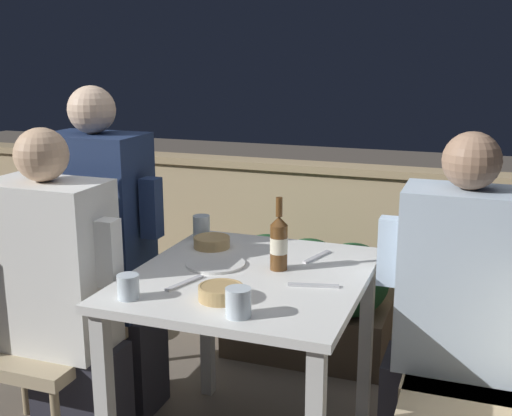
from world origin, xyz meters
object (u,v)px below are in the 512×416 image
(person_white_polo, at_px, (60,299))
(person_blue_shirt, at_px, (450,313))
(person_navy_jumper, at_px, (106,253))
(chair_right_far, at_px, (511,350))
(potted_plant, at_px, (93,267))
(chair_left_near, at_px, (17,317))
(beer_bottle, at_px, (279,242))
(chair_left_far, at_px, (68,285))

(person_white_polo, distance_m, person_blue_shirt, 1.39)
(person_navy_jumper, distance_m, chair_right_far, 1.59)
(potted_plant, bearing_deg, chair_left_near, -73.69)
(chair_right_far, xyz_separation_m, potted_plant, (-2.02, 0.54, -0.12))
(beer_bottle, bearing_deg, person_navy_jumper, 172.08)
(person_white_polo, height_order, beer_bottle, person_white_polo)
(person_blue_shirt, bearing_deg, potted_plant, 163.54)
(chair_right_far, height_order, person_blue_shirt, person_blue_shirt)
(person_navy_jumper, bearing_deg, person_blue_shirt, -0.56)
(person_blue_shirt, bearing_deg, chair_left_far, 179.51)
(person_white_polo, height_order, chair_left_far, person_white_polo)
(beer_bottle, bearing_deg, person_white_polo, -162.23)
(chair_left_near, bearing_deg, chair_left_far, 93.92)
(chair_left_far, height_order, person_blue_shirt, person_blue_shirt)
(person_navy_jumper, distance_m, beer_bottle, 0.81)
(person_white_polo, bearing_deg, person_blue_shirt, 14.12)
(beer_bottle, distance_m, potted_plant, 1.44)
(person_white_polo, relative_size, person_navy_jumper, 0.91)
(chair_left_near, xyz_separation_m, chair_left_far, (-0.02, 0.35, 0.00))
(person_white_polo, xyz_separation_m, chair_left_far, (-0.23, 0.35, -0.10))
(chair_left_near, height_order, person_navy_jumper, person_navy_jumper)
(person_white_polo, relative_size, person_blue_shirt, 1.00)
(person_blue_shirt, relative_size, potted_plant, 1.89)
(person_navy_jumper, xyz_separation_m, chair_right_far, (1.58, -0.01, -0.17))
(person_white_polo, distance_m, chair_right_far, 1.60)
(chair_left_near, bearing_deg, person_white_polo, 0.00)
(chair_left_far, xyz_separation_m, person_blue_shirt, (1.58, -0.01, 0.11))
(person_white_polo, bearing_deg, chair_right_far, 12.31)
(chair_right_far, distance_m, person_blue_shirt, 0.23)
(potted_plant, bearing_deg, person_white_polo, -62.17)
(chair_left_near, relative_size, beer_bottle, 3.36)
(person_white_polo, xyz_separation_m, chair_right_far, (1.56, 0.34, -0.10))
(chair_left_near, relative_size, person_navy_jumper, 0.64)
(person_blue_shirt, relative_size, beer_bottle, 4.77)
(person_blue_shirt, bearing_deg, person_white_polo, -165.88)
(person_navy_jumper, bearing_deg, person_white_polo, -85.51)
(person_navy_jumper, bearing_deg, chair_left_far, 180.00)
(person_white_polo, relative_size, beer_bottle, 4.75)
(person_white_polo, relative_size, chair_left_far, 1.41)
(chair_left_near, height_order, person_blue_shirt, person_blue_shirt)
(chair_left_near, height_order, potted_plant, chair_left_near)
(person_navy_jumper, relative_size, potted_plant, 2.07)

